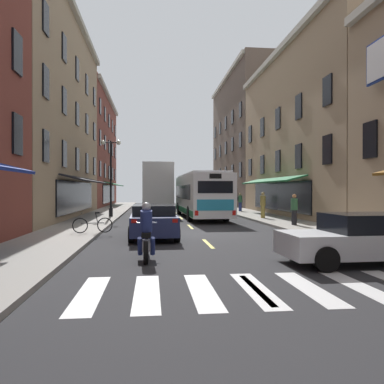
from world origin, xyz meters
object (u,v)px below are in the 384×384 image
at_px(sedan_far, 153,221).
at_px(bicycle_near, 93,225).
at_px(pedestrian_far, 294,209).
at_px(pedestrian_near, 240,202).
at_px(sedan_near, 158,201).
at_px(pedestrian_rear, 263,205).
at_px(box_truck, 157,189).
at_px(sedan_mid, 370,238).
at_px(street_lamp_twin, 111,174).
at_px(transit_bus, 200,195).
at_px(motorcycle_rider, 146,235).

xyz_separation_m(sedan_far, bicycle_near, (-2.63, 0.84, -0.22)).
bearing_deg(pedestrian_far, bicycle_near, -112.25).
bearing_deg(pedestrian_near, pedestrian_far, 10.31).
relative_size(sedan_near, pedestrian_rear, 2.46).
bearing_deg(box_truck, bicycle_near, -101.27).
bearing_deg(bicycle_near, sedan_far, -17.69).
distance_m(bicycle_near, pedestrian_near, 19.07).
relative_size(box_truck, sedan_mid, 1.57).
xyz_separation_m(sedan_near, street_lamp_twin, (-3.61, -15.57, 2.42)).
bearing_deg(transit_bus, bicycle_near, -120.43).
bearing_deg(box_truck, transit_bus, -57.19).
height_order(sedan_near, sedan_far, sedan_near).
bearing_deg(transit_bus, sedan_far, -107.13).
distance_m(sedan_near, pedestrian_far, 24.30).
xyz_separation_m(transit_bus, motorcycle_rider, (-3.67, -16.18, -0.96)).
height_order(sedan_far, street_lamp_twin, street_lamp_twin).
distance_m(bicycle_near, street_lamp_twin, 10.74).
bearing_deg(box_truck, sedan_far, -91.36).
bearing_deg(transit_bus, motorcycle_rider, -102.78).
xyz_separation_m(transit_bus, street_lamp_twin, (-6.41, 0.05, 1.47)).
bearing_deg(pedestrian_rear, transit_bus, -93.74).
bearing_deg(street_lamp_twin, box_truck, 54.72).
height_order(transit_bus, box_truck, box_truck).
relative_size(sedan_far, bicycle_near, 2.64).
distance_m(sedan_mid, bicycle_near, 11.09).
bearing_deg(pedestrian_far, sedan_near, 159.51).
bearing_deg(sedan_far, box_truck, 88.64).
bearing_deg(sedan_far, pedestrian_far, 25.00).
xyz_separation_m(sedan_far, pedestrian_rear, (7.38, 8.64, 0.32)).
xyz_separation_m(box_truck, pedestrian_near, (7.39, 0.85, -1.11)).
distance_m(box_truck, pedestrian_rear, 10.19).
xyz_separation_m(sedan_mid, pedestrian_near, (1.89, 23.08, 0.29)).
height_order(transit_bus, street_lamp_twin, street_lamp_twin).
bearing_deg(pedestrian_rear, pedestrian_near, -153.33).
height_order(box_truck, pedestrian_near, box_truck).
relative_size(motorcycle_rider, bicycle_near, 1.21).
xyz_separation_m(box_truck, sedan_mid, (5.50, -22.23, -1.40)).
bearing_deg(transit_bus, sedan_mid, -82.10).
height_order(sedan_near, motorcycle_rider, motorcycle_rider).
bearing_deg(sedan_far, pedestrian_rear, 49.48).
height_order(bicycle_near, pedestrian_rear, pedestrian_rear).
distance_m(sedan_mid, sedan_far, 8.59).
xyz_separation_m(transit_bus, sedan_mid, (2.42, -17.46, -0.97)).
xyz_separation_m(transit_bus, pedestrian_far, (4.11, -7.67, -0.68)).
relative_size(sedan_near, pedestrian_near, 2.66).
bearing_deg(sedan_mid, street_lamp_twin, 116.76).
bearing_deg(bicycle_near, box_truck, 78.73).
height_order(box_truck, sedan_near, box_truck).
xyz_separation_m(sedan_mid, bicycle_near, (-8.51, 7.11, -0.20)).
height_order(motorcycle_rider, pedestrian_far, pedestrian_far).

